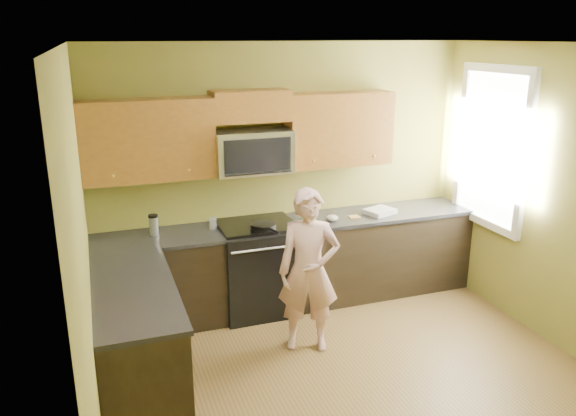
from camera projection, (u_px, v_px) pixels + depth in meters
name	position (u px, v px, depth m)	size (l,w,h in m)	color
floor	(365.00, 392.00, 4.56)	(4.00, 4.00, 0.00)	brown
ceiling	(381.00, 44.00, 3.77)	(4.00, 4.00, 0.00)	white
wall_back	(284.00, 174.00, 5.97)	(4.00, 4.00, 0.00)	olive
wall_left	(85.00, 271.00, 3.52)	(4.00, 4.00, 0.00)	olive
cabinet_back_run	(293.00, 265.00, 5.96)	(4.00, 0.60, 0.88)	black
cabinet_left_run	(137.00, 344.00, 4.43)	(0.60, 1.60, 0.88)	black
countertop_back	(294.00, 224.00, 5.82)	(4.00, 0.62, 0.04)	black
countertop_left	(134.00, 290.00, 4.30)	(0.62, 1.60, 0.04)	black
stove	(257.00, 267.00, 5.80)	(0.76, 0.65, 0.95)	black
microwave	(252.00, 172.00, 5.63)	(0.76, 0.40, 0.42)	silver
upper_cab_left	(150.00, 179.00, 5.34)	(1.22, 0.33, 0.75)	brown
upper_cab_right	(337.00, 165.00, 5.96)	(1.12, 0.33, 0.75)	brown
upper_cab_over_mw	(250.00, 106.00, 5.47)	(0.76, 0.33, 0.30)	brown
window	(492.00, 148.00, 5.79)	(0.06, 1.06, 1.66)	white
woman	(309.00, 271.00, 5.03)	(0.55, 0.36, 1.50)	#CE7067
frying_pan	(263.00, 229.00, 5.51)	(0.25, 0.44, 0.06)	black
butter_tub	(310.00, 223.00, 5.76)	(0.13, 0.13, 0.09)	#CFD939
toast_slice	(354.00, 217.00, 5.93)	(0.11, 0.11, 0.01)	#B27F47
napkin_a	(310.00, 221.00, 5.73)	(0.11, 0.12, 0.06)	silver
napkin_b	(332.00, 218.00, 5.82)	(0.12, 0.13, 0.07)	silver
dish_towel	(380.00, 211.00, 6.07)	(0.30, 0.24, 0.05)	silver
travel_mug	(154.00, 235.00, 5.43)	(0.09, 0.09, 0.20)	silver
glass_b	(212.00, 223.00, 5.58)	(0.07, 0.07, 0.12)	silver
glass_c	(213.00, 223.00, 5.57)	(0.07, 0.07, 0.12)	silver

